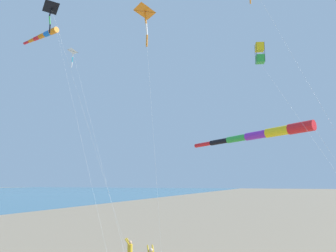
# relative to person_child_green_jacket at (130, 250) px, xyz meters

# --- Properties ---
(person_child_green_jacket) EXTENTS (0.59, 0.48, 1.81)m
(person_child_green_jacket) POSITION_rel_person_child_green_jacket_xyz_m (0.00, 0.00, 0.00)
(person_child_green_jacket) COLOR #8E6B9E
(person_child_green_jacket) RESTS_ON ground_plane
(kite_delta_purple_drifting) EXTENTS (7.66, 2.15, 20.13)m
(kite_delta_purple_drifting) POSITION_rel_person_child_green_jacket_xyz_m (-6.78, -1.36, 18.63)
(kite_delta_purple_drifting) COLOR black
(kite_delta_purple_drifting) RESTS_ON ground_plane
(kite_delta_long_streamer_left) EXTENTS (3.04, 2.42, 19.84)m
(kite_delta_long_streamer_left) POSITION_rel_person_child_green_jacket_xyz_m (0.27, 1.48, 18.47)
(kite_delta_long_streamer_left) COLOR orange
(kite_delta_long_streamer_left) RESTS_ON ground_plane
(kite_windsock_blue_topmost) EXTENTS (11.35, 3.98, 8.67)m
(kite_windsock_blue_topmost) POSITION_rel_person_child_green_jacket_xyz_m (9.51, -2.96, 7.26)
(kite_windsock_blue_topmost) COLOR red
(kite_windsock_blue_topmost) RESTS_ON ground_plane
(kite_windsock_long_streamer_right) EXTENTS (16.37, 8.14, 21.18)m
(kite_windsock_long_streamer_right) POSITION_rel_person_child_green_jacket_xyz_m (-12.68, 4.51, 19.83)
(kite_windsock_long_streamer_right) COLOR orange
(kite_windsock_long_streamer_right) RESTS_ON ground_plane
(kite_delta_checkered_midright) EXTENTS (11.55, 8.25, 19.49)m
(kite_delta_checkered_midright) POSITION_rel_person_child_green_jacket_xyz_m (-10.08, 5.98, 18.17)
(kite_delta_checkered_midright) COLOR white
(kite_delta_checkered_midright) RESTS_ON ground_plane
(kite_box_yellow_midlevel) EXTENTS (6.48, 8.18, 14.01)m
(kite_box_yellow_midlevel) POSITION_rel_person_child_green_jacket_xyz_m (9.46, -1.72, 12.37)
(kite_box_yellow_midlevel) COLOR yellow
(kite_box_yellow_midlevel) RESTS_ON ground_plane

